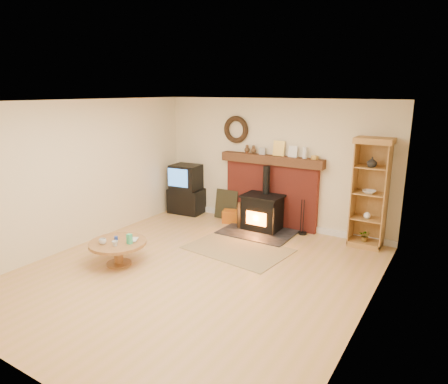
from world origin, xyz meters
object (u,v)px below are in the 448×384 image
Objects in this scene: curio_cabinet at (370,193)px; coffee_table at (118,246)px; wood_stove at (262,214)px; tv_unit at (186,190)px.

coffee_table is at bearing -137.39° from curio_cabinet.
tv_unit is at bearing 174.50° from wood_stove.
coffee_table is at bearing -114.84° from wood_stove.
tv_unit is at bearing -178.76° from curio_cabinet.
tv_unit is at bearing 105.21° from coffee_table.
wood_stove is 1.25× the size of tv_unit.
coffee_table is at bearing -74.79° from tv_unit.
curio_cabinet is at bearing 42.61° from coffee_table.
wood_stove is at bearing 65.16° from coffee_table.
curio_cabinet is 2.15× the size of coffee_table.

